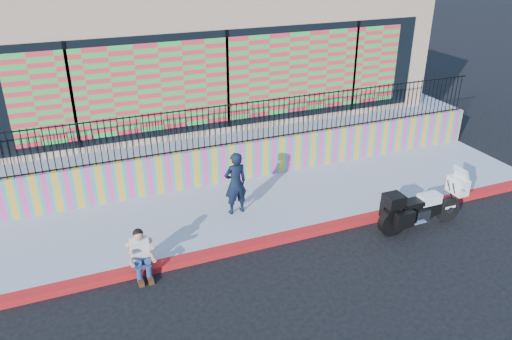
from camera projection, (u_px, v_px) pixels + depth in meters
ground at (287, 239)px, 11.90m from camera, size 90.00×90.00×0.00m
red_curb at (287, 237)px, 11.87m from camera, size 16.00×0.30×0.15m
sidewalk at (261, 205)px, 13.25m from camera, size 16.00×3.00×0.15m
mural_wall at (239, 161)px, 14.32m from camera, size 16.00×0.20×1.10m
metal_fence at (239, 123)px, 13.83m from camera, size 15.80×0.04×1.20m
elevated_platform at (192, 111)px, 18.62m from camera, size 16.00×10.00×1.25m
storefront_building at (189, 41)px, 17.32m from camera, size 14.00×8.06×4.00m
police_motorcycle at (421, 206)px, 12.13m from camera, size 2.33×0.77×1.45m
police_officer at (235, 183)px, 12.43m from camera, size 0.64×0.45×1.65m
seated_man at (142, 258)px, 10.44m from camera, size 0.54×0.71×1.06m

